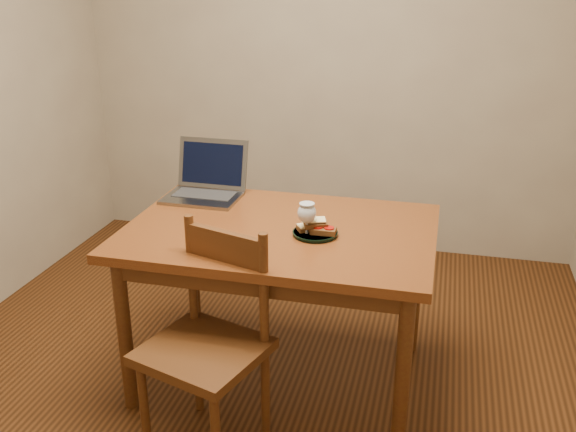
% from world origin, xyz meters
% --- Properties ---
extents(floor, '(3.20, 3.20, 0.02)m').
position_xyz_m(floor, '(0.00, 0.00, -0.01)').
color(floor, black).
rests_on(floor, ground).
extents(back_wall, '(3.20, 0.02, 2.60)m').
position_xyz_m(back_wall, '(0.00, 1.61, 1.30)').
color(back_wall, gray).
rests_on(back_wall, floor).
extents(table, '(1.30, 0.90, 0.74)m').
position_xyz_m(table, '(0.11, 0.00, 0.65)').
color(table, '#55230E').
rests_on(table, floor).
extents(chair, '(0.52, 0.51, 0.45)m').
position_xyz_m(chair, '(-0.04, -0.50, 0.49)').
color(chair, '#431E0E').
rests_on(chair, floor).
extents(plate, '(0.19, 0.19, 0.02)m').
position_xyz_m(plate, '(0.27, -0.04, 0.75)').
color(plate, black).
rests_on(plate, table).
extents(sandwich_cheese, '(0.10, 0.09, 0.03)m').
position_xyz_m(sandwich_cheese, '(0.24, -0.03, 0.77)').
color(sandwich_cheese, '#381E0C').
rests_on(sandwich_cheese, plate).
extents(sandwich_tomato, '(0.10, 0.06, 0.03)m').
position_xyz_m(sandwich_tomato, '(0.31, -0.05, 0.77)').
color(sandwich_tomato, '#381E0C').
rests_on(sandwich_tomato, plate).
extents(sandwich_top, '(0.11, 0.09, 0.03)m').
position_xyz_m(sandwich_top, '(0.27, -0.04, 0.79)').
color(sandwich_top, '#381E0C').
rests_on(sandwich_top, plate).
extents(milk_glass, '(0.08, 0.08, 0.15)m').
position_xyz_m(milk_glass, '(0.24, -0.07, 0.81)').
color(milk_glass, white).
rests_on(milk_glass, table).
extents(laptop, '(0.35, 0.32, 0.25)m').
position_xyz_m(laptop, '(-0.34, 0.33, 0.81)').
color(laptop, slate).
rests_on(laptop, table).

